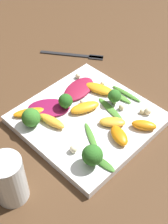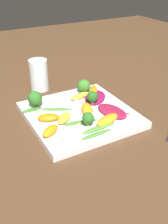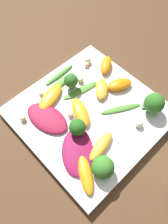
# 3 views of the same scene
# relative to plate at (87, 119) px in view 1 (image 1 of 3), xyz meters

# --- Properties ---
(ground_plane) EXTENTS (2.40, 2.40, 0.00)m
(ground_plane) POSITION_rel_plate_xyz_m (0.00, 0.00, -0.01)
(ground_plane) COLOR #4C331E
(plate) EXTENTS (0.29, 0.29, 0.02)m
(plate) POSITION_rel_plate_xyz_m (0.00, 0.00, 0.00)
(plate) COLOR white
(plate) RESTS_ON ground_plane
(drinking_glass) EXTENTS (0.06, 0.06, 0.11)m
(drinking_glass) POSITION_rel_plate_xyz_m (-0.03, 0.24, 0.04)
(drinking_glass) COLOR white
(drinking_glass) RESTS_ON ground_plane
(fork) EXTENTS (0.17, 0.12, 0.01)m
(fork) POSITION_rel_plate_xyz_m (0.21, -0.17, -0.01)
(fork) COLOR #262628
(fork) RESTS_ON ground_plane
(radicchio_leaf_0) EXTENTS (0.11, 0.12, 0.01)m
(radicchio_leaf_0) POSITION_rel_plate_xyz_m (0.08, 0.05, 0.02)
(radicchio_leaf_0) COLOR maroon
(radicchio_leaf_0) RESTS_ON plate
(radicchio_leaf_1) EXTENTS (0.08, 0.11, 0.01)m
(radicchio_leaf_1) POSITION_rel_plate_xyz_m (0.08, -0.05, 0.02)
(radicchio_leaf_1) COLOR maroon
(radicchio_leaf_1) RESTS_ON plate
(orange_segment_0) EXTENTS (0.09, 0.05, 0.02)m
(orange_segment_0) POSITION_rel_plate_xyz_m (0.04, -0.08, 0.02)
(orange_segment_0) COLOR orange
(orange_segment_0) RESTS_ON plate
(orange_segment_1) EXTENTS (0.06, 0.08, 0.02)m
(orange_segment_1) POSITION_rel_plate_xyz_m (0.02, -0.01, 0.02)
(orange_segment_1) COLOR orange
(orange_segment_1) RESTS_ON plate
(orange_segment_2) EXTENTS (0.08, 0.04, 0.02)m
(orange_segment_2) POSITION_rel_plate_xyz_m (0.04, 0.08, 0.02)
(orange_segment_2) COLOR #FCAD33
(orange_segment_2) RESTS_ON plate
(orange_segment_3) EXTENTS (0.07, 0.05, 0.02)m
(orange_segment_3) POSITION_rel_plate_xyz_m (-0.10, 0.00, 0.02)
(orange_segment_3) COLOR orange
(orange_segment_3) RESTS_ON plate
(orange_segment_4) EXTENTS (0.06, 0.08, 0.01)m
(orange_segment_4) POSITION_rel_plate_xyz_m (0.10, 0.09, 0.02)
(orange_segment_4) COLOR orange
(orange_segment_4) RESTS_ON plate
(orange_segment_5) EXTENTS (0.06, 0.05, 0.02)m
(orange_segment_5) POSITION_rel_plate_xyz_m (-0.12, -0.06, 0.02)
(orange_segment_5) COLOR orange
(orange_segment_5) RESTS_ON plate
(orange_segment_6) EXTENTS (0.06, 0.06, 0.02)m
(orange_segment_6) POSITION_rel_plate_xyz_m (-0.06, -0.02, 0.02)
(orange_segment_6) COLOR #FCAD33
(orange_segment_6) RESTS_ON plate
(broccoli_floret_0) EXTENTS (0.03, 0.03, 0.04)m
(broccoli_floret_0) POSITION_rel_plate_xyz_m (0.05, 0.02, 0.04)
(broccoli_floret_0) COLOR #7A9E51
(broccoli_floret_0) RESTS_ON plate
(broccoli_floret_1) EXTENTS (0.04, 0.04, 0.05)m
(broccoli_floret_1) POSITION_rel_plate_xyz_m (-0.10, 0.09, 0.04)
(broccoli_floret_1) COLOR #7A9E51
(broccoli_floret_1) RESTS_ON plate
(broccoli_floret_2) EXTENTS (0.03, 0.03, 0.04)m
(broccoli_floret_2) POSITION_rel_plate_xyz_m (-0.02, -0.08, 0.03)
(broccoli_floret_2) COLOR #84AD5B
(broccoli_floret_2) RESTS_ON plate
(broccoli_floret_3) EXTENTS (0.04, 0.04, 0.04)m
(broccoli_floret_3) POSITION_rel_plate_xyz_m (0.07, 0.11, 0.03)
(broccoli_floret_3) COLOR #84AD5B
(broccoli_floret_3) RESTS_ON plate
(arugula_sprig_0) EXTENTS (0.09, 0.04, 0.00)m
(arugula_sprig_0) POSITION_rel_plate_xyz_m (-0.03, -0.05, 0.01)
(arugula_sprig_0) COLOR #47842D
(arugula_sprig_0) RESTS_ON plate
(arugula_sprig_1) EXTENTS (0.10, 0.02, 0.01)m
(arugula_sprig_1) POSITION_rel_plate_xyz_m (-0.00, -0.10, 0.01)
(arugula_sprig_1) COLOR #518E33
(arugula_sprig_1) RESTS_ON plate
(arugula_sprig_2) EXTENTS (0.09, 0.02, 0.01)m
(arugula_sprig_2) POSITION_rel_plate_xyz_m (-0.02, -0.12, 0.01)
(arugula_sprig_2) COLOR #47842D
(arugula_sprig_2) RESTS_ON plate
(arugula_sprig_3) EXTENTS (0.06, 0.02, 0.01)m
(arugula_sprig_3) POSITION_rel_plate_xyz_m (-0.12, 0.07, 0.01)
(arugula_sprig_3) COLOR #3D7528
(arugula_sprig_3) RESTS_ON plate
(arugula_sprig_4) EXTENTS (0.09, 0.06, 0.00)m
(arugula_sprig_4) POSITION_rel_plate_xyz_m (-0.05, 0.04, 0.01)
(arugula_sprig_4) COLOR #47842D
(arugula_sprig_4) RESTS_ON plate
(macadamia_nut_0) EXTENTS (0.02, 0.02, 0.02)m
(macadamia_nut_0) POSITION_rel_plate_xyz_m (-0.10, -0.11, 0.02)
(macadamia_nut_0) COLOR beige
(macadamia_nut_0) RESTS_ON plate
(macadamia_nut_1) EXTENTS (0.01, 0.01, 0.01)m
(macadamia_nut_1) POSITION_rel_plate_xyz_m (-0.04, -0.07, 0.02)
(macadamia_nut_1) COLOR beige
(macadamia_nut_1) RESTS_ON plate
(macadamia_nut_2) EXTENTS (0.01, 0.01, 0.01)m
(macadamia_nut_2) POSITION_rel_plate_xyz_m (0.12, -0.08, 0.02)
(macadamia_nut_2) COLOR beige
(macadamia_nut_2) RESTS_ON plate
(macadamia_nut_3) EXTENTS (0.02, 0.02, 0.02)m
(macadamia_nut_3) POSITION_rel_plate_xyz_m (-0.05, 0.10, 0.02)
(macadamia_nut_3) COLOR beige
(macadamia_nut_3) RESTS_ON plate
(macadamia_nut_4) EXTENTS (0.01, 0.01, 0.01)m
(macadamia_nut_4) POSITION_rel_plate_xyz_m (0.04, -0.02, 0.02)
(macadamia_nut_4) COLOR beige
(macadamia_nut_4) RESTS_ON plate
(macadamia_nut_5) EXTENTS (0.01, 0.01, 0.01)m
(macadamia_nut_5) POSITION_rel_plate_xyz_m (0.02, 0.07, 0.02)
(macadamia_nut_5) COLOR beige
(macadamia_nut_5) RESTS_ON plate
(macadamia_nut_6) EXTENTS (0.01, 0.01, 0.01)m
(macadamia_nut_6) POSITION_rel_plate_xyz_m (0.05, -0.11, 0.02)
(macadamia_nut_6) COLOR beige
(macadamia_nut_6) RESTS_ON plate
(macadamia_nut_7) EXTENTS (0.01, 0.01, 0.01)m
(macadamia_nut_7) POSITION_rel_plate_xyz_m (-0.09, -0.10, 0.02)
(macadamia_nut_7) COLOR beige
(macadamia_nut_7) RESTS_ON plate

